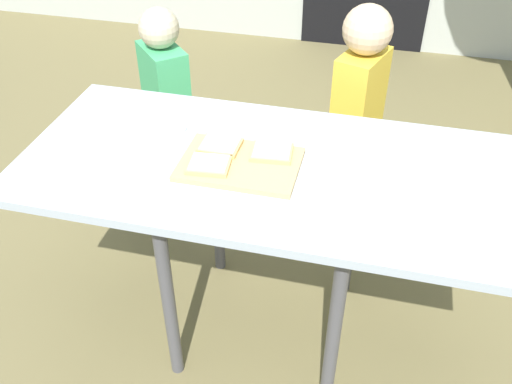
% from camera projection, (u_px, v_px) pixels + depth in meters
% --- Properties ---
extents(ground_plane, '(16.00, 16.00, 0.00)m').
position_uv_depth(ground_plane, '(267.00, 325.00, 2.21)').
color(ground_plane, brown).
extents(dining_table, '(1.55, 0.72, 0.77)m').
position_uv_depth(dining_table, '(269.00, 183.00, 1.78)').
color(dining_table, '#A3B0BC').
rests_on(dining_table, ground).
extents(cutting_board, '(0.36, 0.25, 0.02)m').
position_uv_depth(cutting_board, '(240.00, 164.00, 1.72)').
color(cutting_board, tan).
rests_on(cutting_board, dining_table).
extents(pizza_slice_near_left, '(0.14, 0.12, 0.02)m').
position_uv_depth(pizza_slice_near_left, '(209.00, 164.00, 1.69)').
color(pizza_slice_near_left, tan).
rests_on(pizza_slice_near_left, cutting_board).
extents(pizza_slice_far_right, '(0.13, 0.12, 0.02)m').
position_uv_depth(pizza_slice_far_right, '(272.00, 152.00, 1.75)').
color(pizza_slice_far_right, tan).
rests_on(pizza_slice_far_right, cutting_board).
extents(pizza_slice_far_left, '(0.13, 0.11, 0.02)m').
position_uv_depth(pizza_slice_far_left, '(220.00, 146.00, 1.77)').
color(pizza_slice_far_left, tan).
rests_on(pizza_slice_far_left, cutting_board).
extents(plate_white_left, '(0.21, 0.21, 0.01)m').
position_uv_depth(plate_white_left, '(155.00, 128.00, 1.90)').
color(plate_white_left, white).
rests_on(plate_white_left, dining_table).
extents(child_left, '(0.27, 0.27, 0.98)m').
position_uv_depth(child_left, '(167.00, 102.00, 2.47)').
color(child_left, '#2F2D39').
rests_on(child_left, ground).
extents(child_right, '(0.21, 0.27, 1.06)m').
position_uv_depth(child_right, '(357.00, 110.00, 2.29)').
color(child_right, '#423D42').
rests_on(child_right, ground).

